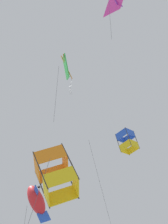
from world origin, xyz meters
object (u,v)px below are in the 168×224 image
Objects in this scene: kite_fish_near_left at (36,200)px; kite_box_upper_right at (56,175)px; kite_diamond_near_right at (66,67)px; kite_delta_highest at (116,1)px; kite_box_mid_left at (127,142)px.

kite_box_upper_right is at bearing 4.84° from kite_fish_near_left.
kite_diamond_near_right is at bearing 7.31° from kite_fish_near_left.
kite_box_upper_right is at bearing -36.20° from kite_diamond_near_right.
kite_diamond_near_right is 8.72m from kite_box_upper_right.
kite_delta_highest is at bearing 35.85° from kite_diamond_near_right.
kite_delta_highest is 0.50× the size of kite_box_mid_left.
kite_fish_near_left is at bearing -171.17° from kite_diamond_near_right.
kite_box_upper_right is (-4.79, -0.12, -1.86)m from kite_fish_near_left.
kite_delta_highest is at bearing -50.33° from kite_box_mid_left.
kite_diamond_near_right reaches higher than kite_box_upper_right.
kite_box_upper_right is 10.72m from kite_box_mid_left.
kite_delta_highest is 9.62m from kite_box_mid_left.
kite_fish_near_left is 1.05× the size of kite_box_mid_left.
kite_diamond_near_right is 1.35× the size of kite_delta_highest.
kite_delta_highest reaches higher than kite_diamond_near_right.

